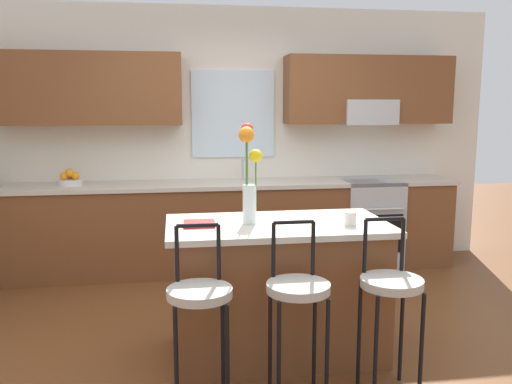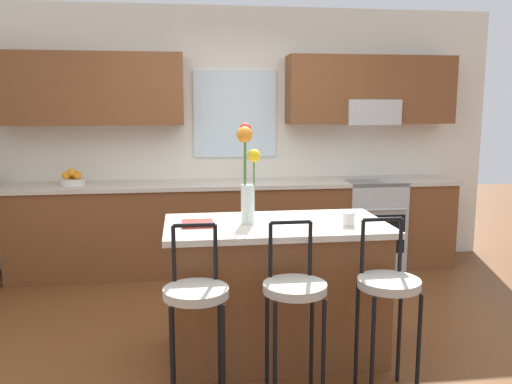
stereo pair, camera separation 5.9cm
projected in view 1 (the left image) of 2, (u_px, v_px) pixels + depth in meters
The scene contains 13 objects.
ground_plane at pixel (264, 338), 3.93m from camera, with size 14.00×14.00×0.00m, color brown.
back_wall_assembly at pixel (236, 123), 5.62m from camera, with size 5.60×0.50×2.70m.
counter_run at pixel (237, 225), 5.51m from camera, with size 4.56×0.64×0.92m.
sink_faucet at pixel (243, 167), 5.57m from camera, with size 0.02×0.13×0.23m.
oven_range at pixel (368, 222), 5.70m from camera, with size 0.60×0.64×0.92m.
kitchen_island at pixel (277, 288), 3.62m from camera, with size 1.47×0.80×0.92m.
bar_stool_near at pixel (200, 301), 2.92m from camera, with size 0.36×0.36×1.04m.
bar_stool_middle at pixel (298, 296), 3.00m from camera, with size 0.36×0.36×1.04m.
bar_stool_far at pixel (391, 290), 3.08m from camera, with size 0.36×0.36×1.04m.
flower_vase at pixel (249, 172), 3.46m from camera, with size 0.16×0.13×0.66m.
mug_ceramic at pixel (350, 219), 3.46m from camera, with size 0.08×0.08×0.09m, color silver.
cookbook at pixel (199, 224), 3.45m from camera, with size 0.20×0.15×0.03m, color maroon.
fruit_bowl_oranges at pixel (70, 180), 5.19m from camera, with size 0.24×0.24×0.16m.
Camera 1 is at (-0.62, -3.65, 1.69)m, focal length 37.47 mm.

